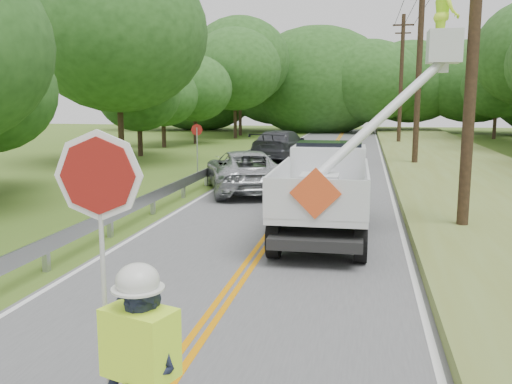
# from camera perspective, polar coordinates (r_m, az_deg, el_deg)

# --- Properties ---
(road) EXTENTS (7.20, 96.00, 0.03)m
(road) POSITION_cam_1_polar(r_m,az_deg,el_deg) (20.61, 4.30, -0.49)
(road) COLOR #515254
(road) RESTS_ON ground
(guardrail) EXTENTS (0.18, 48.00, 0.77)m
(guardrail) POSITION_cam_1_polar(r_m,az_deg,el_deg) (22.22, -5.75, 1.64)
(guardrail) COLOR #9FA1A6
(guardrail) RESTS_ON ground
(utility_poles) EXTENTS (1.60, 43.30, 10.00)m
(utility_poles) POSITION_cam_1_polar(r_m,az_deg,el_deg) (23.38, 17.99, 13.20)
(utility_poles) COLOR black
(utility_poles) RESTS_ON ground
(tall_grass_verge) EXTENTS (7.00, 96.00, 0.30)m
(tall_grass_verge) POSITION_cam_1_polar(r_m,az_deg,el_deg) (20.98, 23.93, -0.72)
(tall_grass_verge) COLOR olive
(tall_grass_verge) RESTS_ON ground
(treeline_left) EXTENTS (10.53, 55.03, 11.66)m
(treeline_left) POSITION_cam_1_polar(r_m,az_deg,el_deg) (38.51, -8.47, 13.26)
(treeline_left) COLOR #332319
(treeline_left) RESTS_ON ground
(treeline_horizon) EXTENTS (57.02, 15.57, 12.14)m
(treeline_horizon) POSITION_cam_1_polar(r_m,az_deg,el_deg) (62.32, 9.82, 11.13)
(treeline_horizon) COLOR #204517
(treeline_horizon) RESTS_ON ground
(flagger) EXTENTS (1.24, 0.69, 3.30)m
(flagger) POSITION_cam_1_polar(r_m,az_deg,el_deg) (5.22, -11.83, -17.88)
(flagger) COLOR #191E33
(flagger) RESTS_ON road
(bucket_truck) EXTENTS (4.48, 6.62, 6.49)m
(bucket_truck) POSITION_cam_1_polar(r_m,az_deg,el_deg) (15.55, 8.13, 1.74)
(bucket_truck) COLOR black
(bucket_truck) RESTS_ON road
(suv_silver) EXTENTS (4.49, 6.37, 1.61)m
(suv_silver) POSITION_cam_1_polar(r_m,az_deg,el_deg) (21.61, -1.17, 2.19)
(suv_silver) COLOR #A6A9AD
(suv_silver) RESTS_ON road
(suv_darkgrey) EXTENTS (3.24, 6.36, 1.77)m
(suv_darkgrey) POSITION_cam_1_polar(r_m,az_deg,el_deg) (33.15, 2.65, 4.87)
(suv_darkgrey) COLOR #313338
(suv_darkgrey) RESTS_ON road
(stop_sign_permanent) EXTENTS (0.53, 0.10, 2.49)m
(stop_sign_permanent) POSITION_cam_1_polar(r_m,az_deg,el_deg) (25.31, -6.09, 5.08)
(stop_sign_permanent) COLOR #9FA1A6
(stop_sign_permanent) RESTS_ON ground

